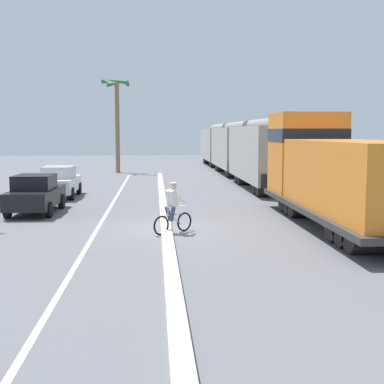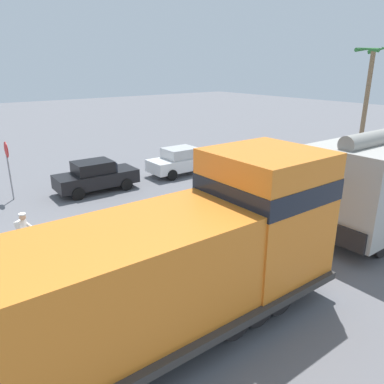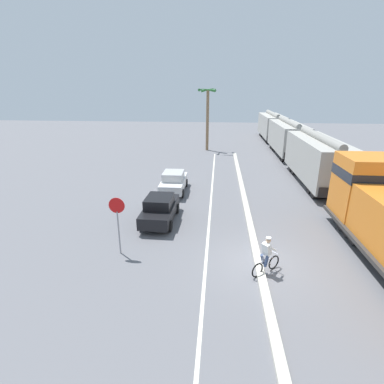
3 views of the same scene
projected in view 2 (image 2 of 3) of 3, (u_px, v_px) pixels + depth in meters
ground_plane at (46, 252)px, 13.32m from camera, size 120.00×120.00×0.00m
median_curb at (183, 212)px, 16.70m from camera, size 0.36×36.00×0.16m
lane_stripe at (155, 199)px, 18.54m from camera, size 0.14×36.00×0.01m
locomotive at (155, 274)px, 8.53m from camera, size 3.10×11.61×4.20m
parked_car_black at (96, 176)px, 19.51m from camera, size 1.90×4.23×1.62m
parked_car_white at (182, 161)px, 22.62m from camera, size 1.84×4.20×1.62m
cyclist at (25, 238)px, 12.52m from camera, size 1.34×1.16×1.71m
stop_sign at (8, 160)px, 17.88m from camera, size 0.76×0.08×2.88m
palm_tree_near at (370, 78)px, 29.29m from camera, size 2.30×2.13×7.78m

